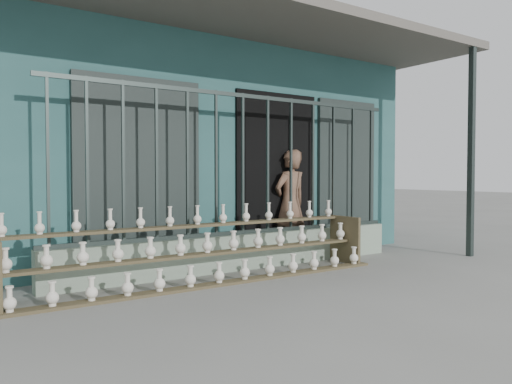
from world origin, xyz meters
TOP-DOWN VIEW (x-y plane):
  - ground at (0.00, 0.00)m, footprint 60.00×60.00m
  - workshop_building at (0.00, 4.23)m, footprint 7.40×6.60m
  - parapet_wall at (0.00, 1.30)m, footprint 5.00×0.20m
  - security_fence at (-0.00, 1.30)m, footprint 5.00×0.04m
  - shelf_rack at (-0.73, 0.88)m, footprint 4.50×0.68m
  - elderly_woman at (1.07, 1.68)m, footprint 0.62×0.45m

SIDE VIEW (x-z plane):
  - ground at x=0.00m, z-range 0.00..0.00m
  - parapet_wall at x=0.00m, z-range 0.00..0.45m
  - shelf_rack at x=-0.73m, z-range -0.06..0.79m
  - elderly_woman at x=1.07m, z-range 0.00..1.58m
  - security_fence at x=0.00m, z-range 0.45..2.25m
  - workshop_building at x=0.00m, z-range 0.02..3.23m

